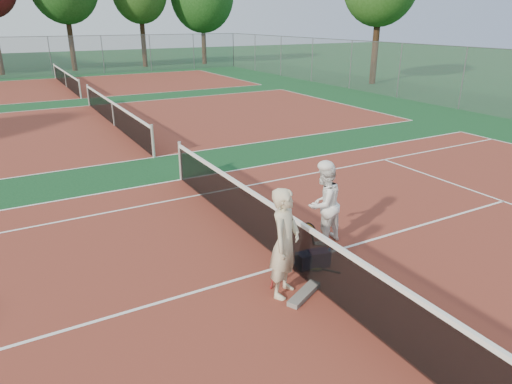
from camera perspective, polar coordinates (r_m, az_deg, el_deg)
ground at (r=8.55m, az=3.95°, el=-9.08°), size 130.00×130.00×0.00m
court_main at (r=8.55m, az=3.95°, el=-9.06°), size 23.77×10.97×0.01m
court_far_a at (r=20.53m, az=-17.27°, el=7.94°), size 23.77×10.97×0.01m
court_far_b at (r=33.68m, az=-22.59°, el=12.03°), size 23.77×10.97×0.01m
net_main at (r=8.31m, az=4.04°, el=-6.03°), size 0.10×10.98×1.02m
net_far_a at (r=20.43m, az=-17.42°, el=9.33°), size 0.10×10.98×1.02m
net_far_b at (r=33.62m, az=-22.71°, el=12.88°), size 0.10×10.98×1.02m
fence_back at (r=40.46m, az=-24.32°, el=15.17°), size 32.00×0.06×3.00m
fence_right at (r=24.07m, az=28.44°, el=11.83°), size 0.06×54.50×3.00m
player_a at (r=7.29m, az=3.62°, el=-6.39°), size 0.81×0.76×1.85m
player_b at (r=9.10m, az=8.46°, el=-1.51°), size 0.94×0.81×1.66m
racket_red at (r=7.85m, az=2.65°, el=-9.63°), size 0.37×0.36×0.56m
racket_black_held at (r=9.04m, az=6.76°, el=-5.41°), size 0.34×0.35×0.57m
racket_spare at (r=8.48m, az=7.36°, el=-9.36°), size 0.58×0.64×0.03m
sports_bag_navy at (r=8.44m, az=6.37°, el=-8.47°), size 0.37×0.26×0.29m
sports_bag_purple at (r=8.53m, az=7.86°, el=-8.17°), size 0.42×0.34×0.30m
net_cover_canvas at (r=7.68m, az=6.02°, el=-12.55°), size 0.81×0.53×0.09m
water_bottle at (r=8.57m, az=9.10°, el=-8.09°), size 0.09×0.09×0.30m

